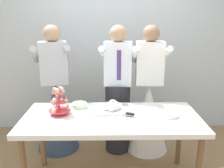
% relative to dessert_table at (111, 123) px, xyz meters
% --- Properties ---
extents(rear_wall, '(5.20, 0.10, 2.90)m').
position_rel_dessert_table_xyz_m(rear_wall, '(0.00, 1.42, 0.75)').
color(rear_wall, silver).
rests_on(rear_wall, ground_plane).
extents(dessert_table, '(1.80, 0.80, 0.78)m').
position_rel_dessert_table_xyz_m(dessert_table, '(0.00, 0.00, 0.00)').
color(dessert_table, white).
rests_on(dessert_table, ground_plane).
extents(cupcake_stand, '(0.23, 0.23, 0.31)m').
position_rel_dessert_table_xyz_m(cupcake_stand, '(-0.53, 0.06, 0.20)').
color(cupcake_stand, '#D83F4C').
rests_on(cupcake_stand, dessert_table).
extents(main_cake_tray, '(0.43, 0.35, 0.13)m').
position_rel_dessert_table_xyz_m(main_cake_tray, '(0.02, 0.14, 0.12)').
color(main_cake_tray, silver).
rests_on(main_cake_tray, dessert_table).
extents(plate_stack, '(0.18, 0.18, 0.04)m').
position_rel_dessert_table_xyz_m(plate_stack, '(0.59, -0.01, 0.10)').
color(plate_stack, white).
rests_on(plate_stack, dessert_table).
extents(round_cake, '(0.24, 0.24, 0.06)m').
position_rel_dessert_table_xyz_m(round_cake, '(-0.35, 0.23, 0.10)').
color(round_cake, white).
rests_on(round_cake, dessert_table).
extents(person_groom, '(0.49, 0.52, 1.66)m').
position_rel_dessert_table_xyz_m(person_groom, '(0.09, 0.67, 0.05)').
color(person_groom, '#232328').
rests_on(person_groom, ground_plane).
extents(person_bride, '(0.56, 0.56, 1.66)m').
position_rel_dessert_table_xyz_m(person_bride, '(0.49, 0.68, -0.12)').
color(person_bride, white).
rests_on(person_bride, ground_plane).
extents(person_guest, '(0.58, 0.58, 1.66)m').
position_rel_dessert_table_xyz_m(person_guest, '(-0.72, 0.73, -0.12)').
color(person_guest, '#334760').
rests_on(person_guest, ground_plane).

